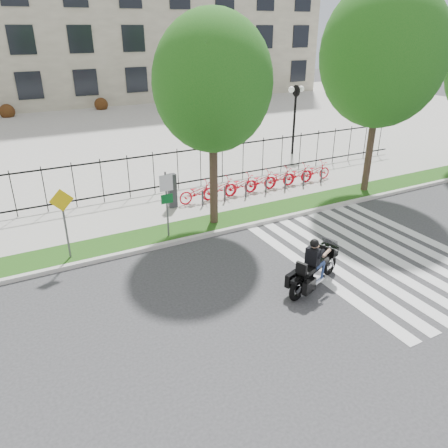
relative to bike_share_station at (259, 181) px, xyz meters
name	(u,v)px	position (x,y,z in m)	size (l,w,h in m)	color
ground	(259,290)	(-4.53, -7.20, -0.62)	(120.00, 120.00, 0.00)	#323234
curb	(201,236)	(-4.53, -3.10, -0.55)	(60.00, 0.20, 0.15)	beige
grass_verge	(192,228)	(-4.53, -2.25, -0.55)	(60.00, 1.50, 0.15)	#1D4812
sidewalk	(169,207)	(-4.53, 0.25, -0.55)	(60.00, 3.50, 0.15)	#9F9C95
plaza	(85,131)	(-4.53, 17.80, -0.57)	(80.00, 34.00, 0.10)	#9F9C95
crosswalk_stripes	(375,255)	(0.30, -7.20, -0.62)	(5.70, 8.00, 0.01)	silver
iron_fence	(154,173)	(-4.53, 2.00, 0.53)	(30.00, 0.06, 2.00)	black
lamp_post_right	(295,103)	(5.47, 4.80, 2.58)	(1.06, 0.70, 4.25)	black
street_tree_1	(213,83)	(-3.55, -2.25, 4.90)	(4.31, 4.31, 7.87)	#3B2820
street_tree_2	(383,55)	(4.60, -2.25, 5.63)	(5.39, 5.39, 9.21)	#3B2820
bike_share_station	(259,181)	(0.00, 0.00, 0.00)	(8.87, 0.85, 1.50)	#2D2D33
sign_pole_regulatory	(167,196)	(-5.65, -2.62, 1.12)	(0.50, 0.09, 2.50)	#59595B
sign_pole_warning	(64,214)	(-9.24, -2.62, 1.12)	(0.78, 0.09, 2.49)	#59595B
motorcycle_rider	(315,267)	(-2.92, -7.79, 0.05)	(2.51, 1.30, 2.03)	black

